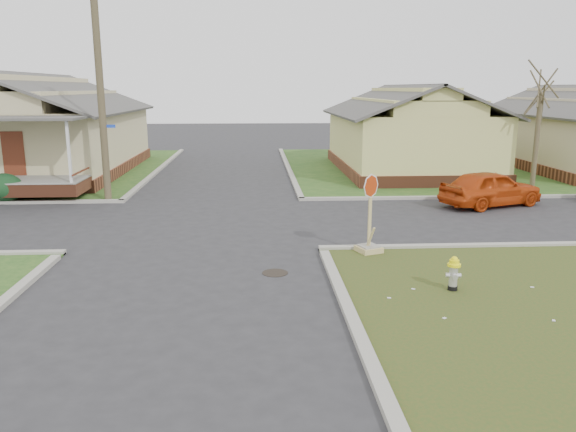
{
  "coord_description": "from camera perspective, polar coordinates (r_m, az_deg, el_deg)",
  "views": [
    {
      "loc": [
        1.76,
        -13.68,
        4.46
      ],
      "look_at": [
        2.61,
        1.0,
        1.1
      ],
      "focal_mm": 35.0,
      "sensor_mm": 36.0,
      "label": 1
    }
  ],
  "objects": [
    {
      "name": "curbs",
      "position": [
        19.29,
        -8.45,
        -0.64
      ],
      "size": [
        80.0,
        40.0,
        0.12
      ],
      "primitive_type": null,
      "color": "#9B978C",
      "rests_on": "ground"
    },
    {
      "name": "red_sedan",
      "position": [
        22.97,
        19.91,
        2.67
      ],
      "size": [
        4.42,
        3.01,
        1.4
      ],
      "primitive_type": "imported",
      "rotation": [
        0.0,
        0.0,
        1.94
      ],
      "color": "#B93B0D",
      "rests_on": "ground"
    },
    {
      "name": "utility_pole",
      "position": [
        23.35,
        -18.57,
        12.72
      ],
      "size": [
        1.8,
        0.28,
        9.0
      ],
      "color": "#463D28",
      "rests_on": "ground"
    },
    {
      "name": "ground",
      "position": [
        14.5,
        -10.16,
        -5.26
      ],
      "size": [
        120.0,
        120.0,
        0.0
      ],
      "primitive_type": "plane",
      "color": "#29292B",
      "rests_on": "ground"
    },
    {
      "name": "hedge_right",
      "position": [
        24.89,
        -26.91,
        2.58
      ],
      "size": [
        1.47,
        1.2,
        1.12
      ],
      "primitive_type": "ellipsoid",
      "color": "black",
      "rests_on": "verge_far_left"
    },
    {
      "name": "tree_mid_right",
      "position": [
        26.94,
        23.91,
        6.86
      ],
      "size": [
        0.22,
        0.22,
        4.2
      ],
      "primitive_type": "cylinder",
      "color": "#463D28",
      "rests_on": "verge_far_right"
    },
    {
      "name": "fire_hydrant",
      "position": [
        13.05,
        16.48,
        -5.44
      ],
      "size": [
        0.29,
        0.29,
        0.78
      ],
      "rotation": [
        0.0,
        0.0,
        -0.19
      ],
      "color": "black",
      "rests_on": "ground"
    },
    {
      "name": "manhole",
      "position": [
        13.92,
        -1.32,
        -5.79
      ],
      "size": [
        0.64,
        0.64,
        0.01
      ],
      "primitive_type": "cylinder",
      "color": "black",
      "rests_on": "ground"
    },
    {
      "name": "stop_sign",
      "position": [
        15.54,
        8.25,
        -1.95
      ],
      "size": [
        0.62,
        0.6,
        2.18
      ],
      "rotation": [
        0.0,
        0.0,
        0.37
      ],
      "color": "tan",
      "rests_on": "ground"
    },
    {
      "name": "corner_house",
      "position": [
        32.63,
        -24.68,
        7.88
      ],
      "size": [
        10.1,
        15.5,
        5.3
      ],
      "color": "brown",
      "rests_on": "ground"
    },
    {
      "name": "side_house_yellow",
      "position": [
        31.37,
        12.06,
        8.44
      ],
      "size": [
        7.6,
        11.6,
        4.7
      ],
      "color": "brown",
      "rests_on": "ground"
    }
  ]
}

